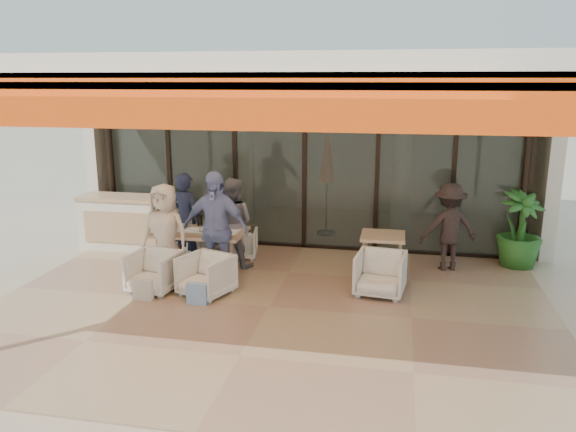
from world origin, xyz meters
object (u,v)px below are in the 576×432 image
Objects in this scene: host_counter at (129,222)px; chair_near_left at (154,270)px; chair_near_right at (206,274)px; potted_palm at (520,230)px; dining_table at (200,234)px; chair_far_left at (197,236)px; diner_grey at (232,223)px; side_chair at (380,272)px; diner_navy at (186,219)px; chair_far_right at (241,242)px; side_table at (383,241)px; diner_periwinkle at (215,229)px; standing_woman at (449,228)px; diner_cream at (165,233)px.

chair_near_left is at bearing -54.96° from host_counter.
chair_near_right is 5.39m from potted_palm.
dining_table is 1.08m from chair_far_left.
diner_grey is at bearing -169.36° from potted_palm.
chair_far_left is 0.97× the size of side_chair.
chair_near_right is 0.43× the size of diner_navy.
chair_far_right is (2.24, -0.10, -0.24)m from host_counter.
side_chair is (3.00, -0.42, -0.32)m from dining_table.
chair_near_right is at bearing -153.39° from side_table.
host_counter is 2.60× the size of chair_far_left.
diner_periwinkle is (0.00, -1.40, 0.62)m from chair_far_right.
diner_grey is (0.00, 1.40, 0.43)m from chair_near_right.
chair_far_right is 0.84× the size of chair_near_right.
side_table is 0.55× the size of potted_palm.
standing_woman is at bearing 29.89° from side_table.
chair_far_left is at bearing -24.46° from diner_grey.
potted_palm is at bearing 24.12° from side_table.
host_counter is 1.23× the size of dining_table.
potted_palm is at bearing -159.56° from chair_far_left.
diner_grey is 1.15× the size of potted_palm.
potted_palm is (4.86, 2.31, 0.33)m from chair_near_right.
diner_navy is 0.89× the size of diner_periwinkle.
chair_near_right is 1.47m from diner_grey.
dining_table is 2.54× the size of chair_far_right.
chair_far_left is at bearing 95.84° from diner_cream.
diner_periwinkle is at bearing 96.30° from diner_grey.
diner_grey is at bearing 52.82° from diner_cream.
standing_woman is at bearing -155.82° from diner_navy.
dining_table is 1.10m from chair_near_right.
diner_navy reaches higher than diner_cream.
diner_periwinkle is at bearing 5.98° from standing_woman.
side_chair is at bearing -90.00° from side_table.
host_counter reaches higher than chair_far_right.
diner_cream reaches higher than chair_near_right.
host_counter is 2.64× the size of chair_near_right.
chair_near_left is 0.84m from chair_near_right.
host_counter reaches higher than chair_near_left.
diner_grey is at bearing 67.28° from chair_near_left.
chair_near_right is (0.00, -1.90, 0.05)m from chair_far_right.
diner_navy is at bearing 132.85° from dining_table.
chair_far_right is 0.80× the size of side_chair.
chair_far_right is 4.89m from potted_palm.
diner_cream is 3.51m from side_table.
chair_near_left is 4.89m from standing_woman.
diner_grey is 1.23m from diner_cream.
dining_table is 1.11m from chair_far_right.
chair_near_left is at bearing -84.16° from diner_cream.
diner_navy is at bearing 106.30° from chair_far_left.
chair_near_left is at bearing 65.34° from diner_grey.
diner_cream is at bearing 106.30° from chair_far_left.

